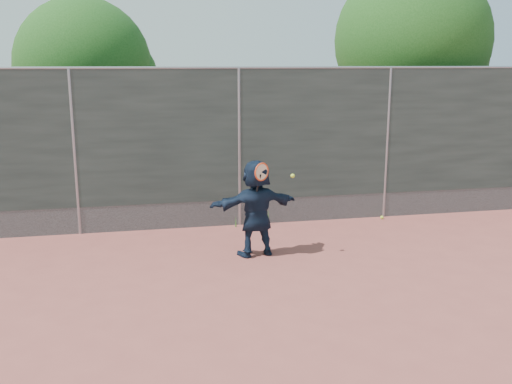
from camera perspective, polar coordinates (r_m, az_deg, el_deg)
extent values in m
plane|color=#9E4C42|center=(7.93, 2.80, -10.16)|extent=(80.00, 80.00, 0.00)
imported|color=#121F33|center=(9.23, 0.00, -1.60)|extent=(1.53, 0.69, 1.59)
sphere|color=#C5E532|center=(11.81, 12.48, -2.50)|extent=(0.07, 0.07, 0.07)
cube|color=#38423D|center=(10.81, -1.71, 5.68)|extent=(20.00, 0.04, 2.50)
cube|color=slate|center=(11.09, -1.65, -2.03)|extent=(20.00, 0.03, 0.50)
cylinder|color=gray|center=(10.72, -1.75, 12.32)|extent=(20.00, 0.05, 0.05)
cylinder|color=gray|center=(10.75, -17.69, 3.69)|extent=(0.06, 0.06, 3.00)
cylinder|color=gray|center=(10.84, -1.70, 4.37)|extent=(0.06, 0.06, 3.00)
cylinder|color=gray|center=(11.73, 12.95, 4.69)|extent=(0.06, 0.06, 3.00)
torus|color=#EE4216|center=(8.91, 0.57, 2.03)|extent=(0.26, 0.17, 0.29)
cylinder|color=beige|center=(8.91, 0.57, 2.03)|extent=(0.22, 0.13, 0.25)
cylinder|color=black|center=(8.96, 0.23, 0.78)|extent=(0.09, 0.13, 0.33)
sphere|color=#C5E532|center=(9.03, 3.69, 1.62)|extent=(0.07, 0.07, 0.07)
cylinder|color=#382314|center=(14.36, 14.77, 5.23)|extent=(0.28, 0.28, 2.60)
sphere|color=#23561C|center=(14.26, 15.31, 14.39)|extent=(3.60, 3.60, 3.60)
sphere|color=#23561C|center=(14.76, 17.43, 12.79)|extent=(2.52, 2.52, 2.52)
cylinder|color=#382314|center=(13.76, -16.34, 3.98)|extent=(0.28, 0.28, 2.20)
sphere|color=#23561C|center=(13.61, -16.85, 12.01)|extent=(3.00, 3.00, 3.00)
sphere|color=#23561C|center=(13.78, -14.17, 10.92)|extent=(2.10, 2.10, 2.10)
cone|color=#387226|center=(11.06, -0.26, -2.72)|extent=(0.03, 0.03, 0.26)
cone|color=#387226|center=(11.13, 1.23, -2.51)|extent=(0.03, 0.03, 0.30)
cone|color=#387226|center=(10.98, -2.04, -2.94)|extent=(0.03, 0.03, 0.22)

